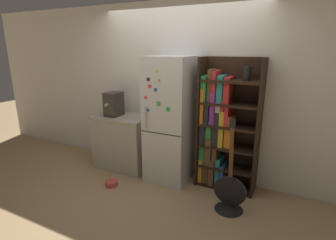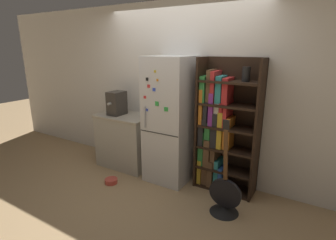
{
  "view_description": "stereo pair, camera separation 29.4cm",
  "coord_description": "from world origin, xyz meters",
  "views": [
    {
      "loc": [
        1.62,
        -3.14,
        1.94
      ],
      "look_at": [
        -0.04,
        0.15,
        0.91
      ],
      "focal_mm": 28.0,
      "sensor_mm": 36.0,
      "label": 1
    },
    {
      "loc": [
        1.87,
        -3.0,
        1.94
      ],
      "look_at": [
        -0.04,
        0.15,
        0.91
      ],
      "focal_mm": 28.0,
      "sensor_mm": 36.0,
      "label": 2
    }
  ],
  "objects": [
    {
      "name": "guitar",
      "position": [
        1.02,
        -0.28,
        0.17
      ],
      "size": [
        0.39,
        0.35,
        1.2
      ],
      "color": "black",
      "rests_on": "ground_plane"
    },
    {
      "name": "kitchen_counter",
      "position": [
        -0.86,
        0.16,
        0.44
      ],
      "size": [
        0.91,
        0.59,
        0.88
      ],
      "color": "#BCB7A8",
      "rests_on": "ground_plane"
    },
    {
      "name": "wall_back",
      "position": [
        0.0,
        0.47,
        1.3
      ],
      "size": [
        8.0,
        0.05,
        2.6
      ],
      "color": "white",
      "rests_on": "ground_plane"
    },
    {
      "name": "pet_bowl",
      "position": [
        -0.65,
        -0.46,
        0.04
      ],
      "size": [
        0.19,
        0.19,
        0.07
      ],
      "color": "#D84C3F",
      "rests_on": "ground_plane"
    },
    {
      "name": "espresso_machine",
      "position": [
        -1.0,
        0.13,
        1.06
      ],
      "size": [
        0.21,
        0.34,
        0.38
      ],
      "color": "#38332D",
      "rests_on": "kitchen_counter"
    },
    {
      "name": "ground_plane",
      "position": [
        0.0,
        0.0,
        0.0
      ],
      "size": [
        16.0,
        16.0,
        0.0
      ],
      "primitive_type": "plane",
      "color": "tan"
    },
    {
      "name": "refrigerator",
      "position": [
        -0.0,
        0.15,
        0.91
      ],
      "size": [
        0.62,
        0.63,
        1.83
      ],
      "color": "silver",
      "rests_on": "ground_plane"
    },
    {
      "name": "bookshelf",
      "position": [
        0.72,
        0.29,
        0.85
      ],
      "size": [
        0.82,
        0.36,
        1.82
      ],
      "color": "black",
      "rests_on": "ground_plane"
    }
  ]
}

